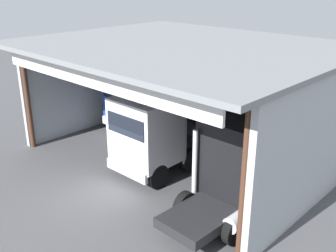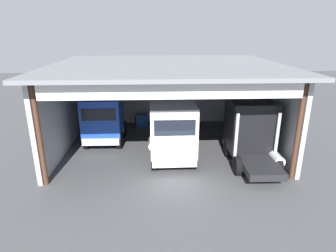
{
  "view_description": "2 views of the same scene",
  "coord_description": "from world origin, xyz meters",
  "px_view_note": "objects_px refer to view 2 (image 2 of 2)",
  "views": [
    {
      "loc": [
        11.74,
        -8.8,
        8.39
      ],
      "look_at": [
        0.0,
        3.58,
        1.84
      ],
      "focal_mm": 42.9,
      "sensor_mm": 36.0,
      "label": 1
    },
    {
      "loc": [
        -0.76,
        -12.88,
        7.42
      ],
      "look_at": [
        0.0,
        3.58,
        1.84
      ],
      "focal_mm": 30.63,
      "sensor_mm": 36.0,
      "label": 2
    }
  ],
  "objects_px": {
    "truck_blue_right_bay": "(103,120)",
    "truck_black_left_bay": "(251,131)",
    "tool_cart": "(142,121)",
    "truck_white_center_right_bay": "(172,133)",
    "oil_drum": "(139,120)"
  },
  "relations": [
    {
      "from": "tool_cart",
      "to": "truck_black_left_bay",
      "type": "bearing_deg",
      "value": -45.65
    },
    {
      "from": "truck_black_left_bay",
      "to": "truck_blue_right_bay",
      "type": "bearing_deg",
      "value": 161.78
    },
    {
      "from": "truck_blue_right_bay",
      "to": "tool_cart",
      "type": "relative_size",
      "value": 4.82
    },
    {
      "from": "oil_drum",
      "to": "truck_blue_right_bay",
      "type": "bearing_deg",
      "value": -118.71
    },
    {
      "from": "truck_white_center_right_bay",
      "to": "truck_black_left_bay",
      "type": "height_order",
      "value": "truck_black_left_bay"
    },
    {
      "from": "oil_drum",
      "to": "truck_black_left_bay",
      "type": "bearing_deg",
      "value": -45.54
    },
    {
      "from": "truck_black_left_bay",
      "to": "oil_drum",
      "type": "relative_size",
      "value": 5.87
    },
    {
      "from": "truck_blue_right_bay",
      "to": "truck_black_left_bay",
      "type": "height_order",
      "value": "truck_black_left_bay"
    },
    {
      "from": "truck_black_left_bay",
      "to": "oil_drum",
      "type": "xyz_separation_m",
      "value": [
        -6.81,
        6.94,
        -1.48
      ]
    },
    {
      "from": "truck_blue_right_bay",
      "to": "truck_black_left_bay",
      "type": "distance_m",
      "value": 9.44
    },
    {
      "from": "oil_drum",
      "to": "tool_cart",
      "type": "bearing_deg",
      "value": -43.07
    },
    {
      "from": "truck_blue_right_bay",
      "to": "oil_drum",
      "type": "height_order",
      "value": "truck_blue_right_bay"
    },
    {
      "from": "truck_white_center_right_bay",
      "to": "tool_cart",
      "type": "distance_m",
      "value": 7.19
    },
    {
      "from": "truck_blue_right_bay",
      "to": "truck_white_center_right_bay",
      "type": "distance_m",
      "value": 5.46
    },
    {
      "from": "truck_blue_right_bay",
      "to": "tool_cart",
      "type": "height_order",
      "value": "truck_blue_right_bay"
    }
  ]
}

